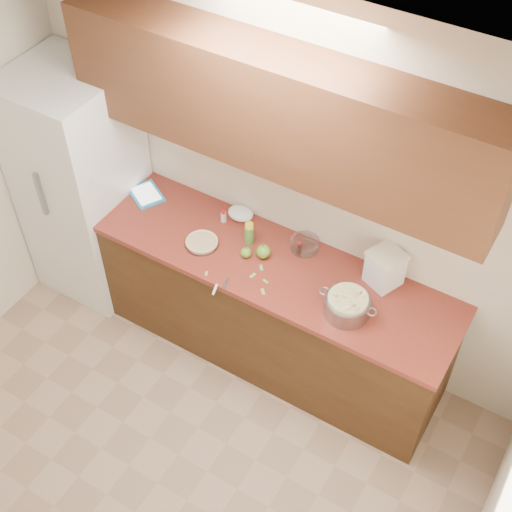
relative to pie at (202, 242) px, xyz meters
The scene contains 21 objects.
room_shell 1.48m from the pie, 74.45° to the right, with size 3.60×3.60×3.60m.
counter_run 0.62m from the pie, 13.83° to the left, with size 2.64×0.68×0.92m.
upper_cabinets 1.11m from the pie, 33.01° to the left, with size 2.60×0.34×0.70m, color #512C18.
fridge 1.06m from the pie, behind, with size 0.70×0.70×1.80m, color white.
pie is the anchor object (origin of this frame).
colander 1.05m from the pie, ahead, with size 0.37×0.27×0.14m.
flour_canister 1.18m from the pie, 15.49° to the left, with size 0.26×0.26×0.24m.
tablet 0.63m from the pie, 162.02° to the left, with size 0.31×0.29×0.02m.
paring_knife 0.40m from the pie, 42.82° to the right, with size 0.07×0.17×0.02m.
lemon_bottle 0.31m from the pie, 34.96° to the left, with size 0.06×0.06×0.17m.
cinnamon_shaker 0.26m from the pie, 89.41° to the left, with size 0.04×0.04×0.09m.
vanilla_bottle 0.63m from the pie, 25.03° to the left, with size 0.03×0.03×0.09m.
mixing_bowl 0.66m from the pie, 28.20° to the left, with size 0.19×0.19×0.07m.
paper_towel 0.35m from the pie, 76.98° to the left, with size 0.18×0.15×0.07m, color white.
apple_left 0.31m from the pie, 10.88° to the left, with size 0.07×0.07×0.08m.
apple_center 0.41m from the pie, 16.00° to the left, with size 0.09×0.09×0.10m.
peel_a 0.43m from the pie, ahead, with size 0.05×0.02×0.00m, color #81B256.
peel_b 0.56m from the pie, 14.59° to the right, with size 0.05×0.02×0.00m, color #81B256.
peel_c 0.43m from the pie, ahead, with size 0.05×0.02×0.00m, color #81B256.
peel_d 0.52m from the pie, ahead, with size 0.04×0.02×0.00m, color #81B256.
peel_e 0.26m from the pie, 49.64° to the right, with size 0.04×0.01×0.00m, color #81B256.
Camera 1 is at (1.57, -1.18, 4.22)m, focal length 50.00 mm.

